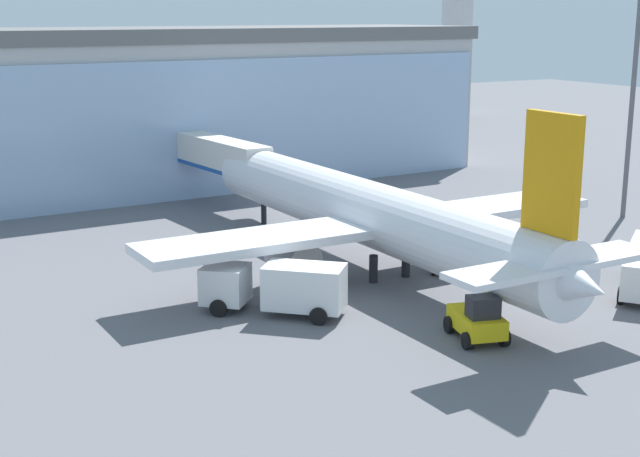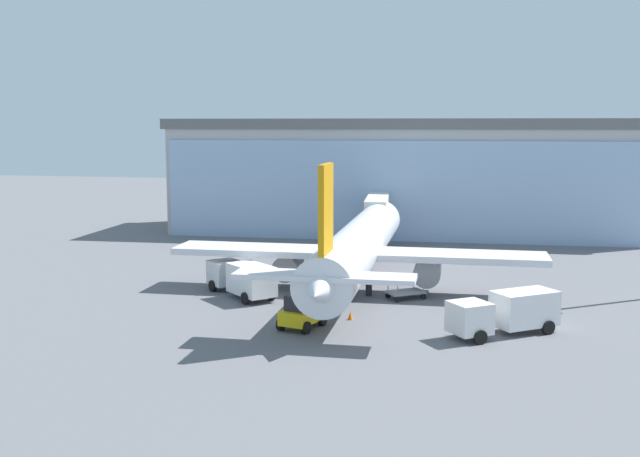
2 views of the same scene
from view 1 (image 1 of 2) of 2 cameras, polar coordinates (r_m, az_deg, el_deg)
name	(u,v)px [view 1 (image 1 of 2)]	position (r m, az deg, el deg)	size (l,w,h in m)	color
ground	(458,306)	(47.38, 8.80, -4.91)	(240.00, 240.00, 0.00)	slate
terminal_building	(179,106)	(81.07, -8.99, 7.75)	(56.66, 17.44, 13.69)	#B0B0B0
jet_bridge	(211,154)	(70.24, -6.96, 4.76)	(3.56, 14.86, 5.58)	silver
apron_light_mast	(634,81)	(69.12, 19.45, 8.92)	(3.20, 0.40, 16.92)	#59595E
airplane	(371,215)	(52.27, 3.28, 0.89)	(29.12, 36.32, 10.77)	silver
catering_truck	(278,286)	(45.21, -2.68, -3.72)	(6.85, 6.58, 2.65)	silver
baggage_cart	(451,264)	(53.25, 8.40, -2.25)	(3.21, 2.93, 1.50)	gray
pushback_tug	(478,320)	(42.46, 10.07, -5.80)	(2.90, 3.57, 2.30)	yellow
safety_cone_nose	(485,308)	(46.38, 10.51, -5.04)	(0.36, 0.36, 0.55)	orange
safety_cone_wingtip	(568,248)	(59.28, 15.56, -1.20)	(0.36, 0.36, 0.55)	orange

